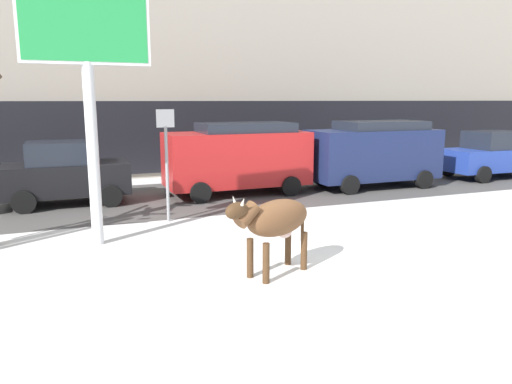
{
  "coord_description": "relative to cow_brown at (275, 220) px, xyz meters",
  "views": [
    {
      "loc": [
        -4.12,
        -7.21,
        3.05
      ],
      "look_at": [
        -0.37,
        2.4,
        1.1
      ],
      "focal_mm": 34.29,
      "sensor_mm": 36.0,
      "label": 1
    }
  ],
  "objects": [
    {
      "name": "ground_plane",
      "position": [
        0.8,
        -0.37,
        -0.99
      ],
      "size": [
        120.0,
        120.0,
        0.0
      ],
      "primitive_type": "plane",
      "color": "white"
    },
    {
      "name": "road_strip",
      "position": [
        0.8,
        7.45,
        -0.99
      ],
      "size": [
        60.0,
        5.6,
        0.01
      ],
      "primitive_type": "cube",
      "color": "#514F4C",
      "rests_on": "ground"
    },
    {
      "name": "building_facade",
      "position": [
        0.8,
        14.78,
        5.49
      ],
      "size": [
        44.0,
        6.1,
        13.0
      ],
      "color": "#A39989",
      "rests_on": "ground"
    },
    {
      "name": "cow_brown",
      "position": [
        0.0,
        0.0,
        0.0
      ],
      "size": [
        1.9,
        1.12,
        1.54
      ],
      "color": "brown",
      "rests_on": "ground"
    },
    {
      "name": "billboard",
      "position": [
        -2.8,
        3.07,
        3.32
      ],
      "size": [
        2.53,
        0.29,
        5.56
      ],
      "color": "silver",
      "rests_on": "ground"
    },
    {
      "name": "car_black_hatchback",
      "position": [
        -3.38,
        7.65,
        -0.07
      ],
      "size": [
        3.5,
        1.93,
        1.86
      ],
      "color": "black",
      "rests_on": "ground"
    },
    {
      "name": "car_red_van",
      "position": [
        1.87,
        7.35,
        0.25
      ],
      "size": [
        4.6,
        2.13,
        2.32
      ],
      "color": "red",
      "rests_on": "ground"
    },
    {
      "name": "car_navy_van",
      "position": [
        6.75,
        6.87,
        0.25
      ],
      "size": [
        4.6,
        2.13,
        2.32
      ],
      "color": "#19234C",
      "rests_on": "ground"
    },
    {
      "name": "car_blue_sedan",
      "position": [
        12.4,
        6.91,
        -0.09
      ],
      "size": [
        4.2,
        1.99,
        1.84
      ],
      "color": "#233D9E",
      "rests_on": "ground"
    },
    {
      "name": "street_sign",
      "position": [
        -0.99,
        4.52,
        0.68
      ],
      "size": [
        0.44,
        0.08,
        2.82
      ],
      "color": "gray",
      "rests_on": "ground"
    }
  ]
}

